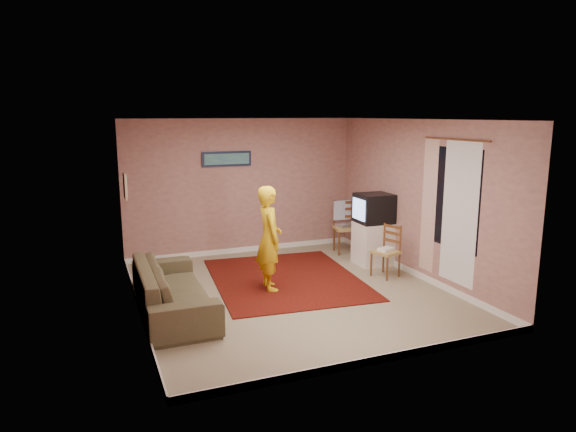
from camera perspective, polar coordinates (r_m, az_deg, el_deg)
name	(u,v)px	position (r m, az deg, el deg)	size (l,w,h in m)	color
ground	(291,292)	(7.95, 0.30, -8.43)	(5.00, 5.00, 0.00)	gray
wall_back	(242,187)	(9.94, -5.12, 3.25)	(4.50, 0.02, 2.60)	tan
wall_front	(381,249)	(5.43, 10.29, -3.63)	(4.50, 0.02, 2.60)	tan
wall_left	(133,220)	(7.09, -16.80, -0.43)	(0.02, 5.00, 2.60)	tan
wall_right	(417,199)	(8.69, 14.19, 1.80)	(0.02, 5.00, 2.60)	tan
ceiling	(291,120)	(7.48, 0.32, 10.67)	(4.50, 5.00, 0.02)	silver
baseboard_back	(243,250)	(10.18, -4.98, -3.74)	(4.50, 0.02, 0.10)	white
baseboard_front	(376,360)	(5.88, 9.80, -15.47)	(4.50, 0.02, 0.10)	white
baseboard_left	(140,309)	(7.44, -16.17, -9.90)	(0.02, 5.00, 0.10)	white
baseboard_right	(413,272)	(8.97, 13.76, -6.10)	(0.02, 5.00, 0.10)	white
window	(454,199)	(7.97, 17.99, 1.84)	(0.01, 1.10, 1.50)	black
curtain_sheer	(459,214)	(7.88, 18.51, 0.23)	(0.01, 0.75, 2.10)	white
curtain_floral	(429,206)	(8.40, 15.37, 1.08)	(0.01, 0.35, 2.10)	beige
curtain_rod	(456,139)	(7.85, 18.12, 8.10)	(0.02, 0.02, 1.40)	brown
picture_back	(227,159)	(9.76, -6.82, 6.32)	(0.95, 0.04, 0.28)	#121A33
picture_left	(125,186)	(8.63, -17.64, 3.22)	(0.04, 0.38, 0.42)	beige
area_rug	(286,279)	(8.54, -0.26, -6.96)	(2.32, 2.89, 0.02)	black
tv_cabinet	(373,243)	(9.41, 9.42, -3.01)	(0.60, 0.55, 0.77)	white
crt_tv	(374,208)	(9.27, 9.52, 0.85)	(0.63, 0.56, 0.52)	black
chair_a	(347,222)	(10.04, 6.53, -0.64)	(0.54, 0.52, 0.55)	#A88A51
dvd_player	(347,225)	(10.06, 6.52, -1.03)	(0.38, 0.27, 0.06)	silver
blue_throw	(342,210)	(10.17, 6.05, 0.66)	(0.36, 0.04, 0.38)	#7F9ED0
chair_b	(386,246)	(8.69, 10.82, -3.26)	(0.48, 0.49, 0.47)	#A88A51
game_console	(386,249)	(8.70, 10.81, -3.65)	(0.25, 0.18, 0.05)	white
sofa	(173,289)	(7.26, -12.69, -7.87)	(2.29, 0.89, 0.67)	brown
person	(269,238)	(7.86, -2.10, -2.49)	(0.59, 0.39, 1.62)	yellow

